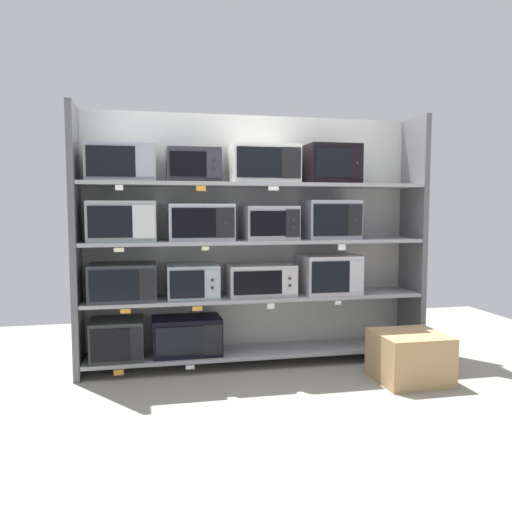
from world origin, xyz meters
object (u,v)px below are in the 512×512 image
microwave_13 (330,165)px  microwave_4 (261,280)px  microwave_0 (117,339)px  microwave_8 (269,223)px  microwave_3 (192,281)px  microwave_11 (193,166)px  microwave_12 (263,164)px  microwave_2 (123,282)px  shipping_carton (409,357)px  microwave_5 (329,274)px  microwave_7 (200,222)px  microwave_9 (330,220)px  microwave_1 (187,336)px  microwave_10 (121,163)px  microwave_6 (122,221)px

microwave_13 → microwave_4: bearing=-180.0°
microwave_0 → microwave_8: (1.28, 0.00, 0.94)m
microwave_0 → microwave_3: size_ratio=0.99×
microwave_11 → microwave_12: (0.59, -0.00, 0.02)m
microwave_8 → microwave_11: 0.80m
microwave_0 → microwave_11: (0.64, 0.00, 1.41)m
microwave_2 → microwave_12: bearing=0.0°
microwave_2 → shipping_carton: (2.19, -0.69, -0.56)m
microwave_12 → microwave_8: bearing=0.2°
microwave_12 → microwave_5: bearing=-0.0°
microwave_3 → microwave_7: microwave_7 is taller
microwave_7 → microwave_9: size_ratio=1.16×
microwave_1 → microwave_10: (-0.51, -0.00, 1.43)m
microwave_8 → microwave_13: bearing=-0.0°
microwave_6 → microwave_8: microwave_6 is taller
microwave_9 → microwave_12: bearing=180.0°
microwave_11 → microwave_1: bearing=-179.9°
microwave_10 → microwave_12: 1.17m
microwave_9 → microwave_8: bearing=180.0°
microwave_5 → shipping_carton: size_ratio=0.95×
microwave_5 → microwave_13: (0.00, 0.00, 0.96)m
microwave_13 → shipping_carton: 1.74m
microwave_12 → shipping_carton: bearing=-34.4°
microwave_4 → microwave_8: (0.07, 0.00, 0.49)m
microwave_5 → microwave_8: size_ratio=1.11×
microwave_1 → shipping_carton: microwave_1 is taller
microwave_0 → microwave_6: bearing=0.3°
microwave_3 → microwave_11: size_ratio=0.99×
microwave_7 → microwave_8: 0.59m
microwave_2 → microwave_4: size_ratio=0.92×
microwave_8 → microwave_9: (0.55, -0.00, 0.02)m
microwave_3 → microwave_12: 1.15m
microwave_0 → microwave_10: 1.42m
microwave_4 → microwave_7: size_ratio=1.08×
microwave_0 → microwave_10: (0.06, 0.00, 1.42)m
shipping_carton → microwave_10: bearing=162.3°
microwave_12 → shipping_carton: microwave_12 is taller
microwave_3 → microwave_13: microwave_13 is taller
microwave_11 → shipping_carton: bearing=-23.4°
microwave_1 → microwave_3: (0.05, -0.00, 0.46)m
microwave_9 → microwave_11: microwave_11 is taller
microwave_2 → microwave_12: size_ratio=0.93×
microwave_2 → microwave_0: bearing=-180.0°
microwave_4 → microwave_9: microwave_9 is taller
microwave_5 → microwave_11: bearing=180.0°
microwave_1 → microwave_11: bearing=0.1°
microwave_8 → microwave_10: (-1.22, -0.00, 0.48)m
microwave_1 → microwave_10: bearing=-180.0°
microwave_2 → microwave_7: size_ratio=1.00×
microwave_5 → shipping_carton: bearing=-58.9°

